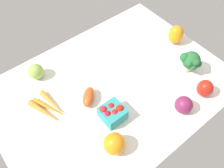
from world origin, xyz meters
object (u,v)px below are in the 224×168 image
object	(u,v)px
broccoli_head	(191,61)
carrot_bunch	(48,108)
berry_basket	(112,113)
roma_tomato	(89,97)
bell_pepper_red	(205,88)
bell_pepper_orange	(176,35)
heirloom_tomato_orange	(114,144)
heirloom_tomato_green	(36,71)
red_onion_center	(184,105)

from	to	relation	value
broccoli_head	carrot_bunch	bearing A→B (deg)	-19.83
berry_basket	carrot_bunch	bearing A→B (deg)	-45.63
berry_basket	roma_tomato	size ratio (longest dim) A/B	0.91
bell_pepper_red	bell_pepper_orange	bearing A→B (deg)	-115.37
heirloom_tomato_orange	bell_pepper_orange	xyz separation A→B (cm)	(-60.46, -25.28, 0.98)
bell_pepper_red	berry_basket	bearing A→B (deg)	-22.32
heirloom_tomato_green	red_onion_center	world-z (taller)	red_onion_center
heirloom_tomato_green	bell_pepper_orange	bearing A→B (deg)	160.24
carrot_bunch	broccoli_head	world-z (taller)	broccoli_head
heirloom_tomato_orange	roma_tomato	bearing A→B (deg)	-101.95
heirloom_tomato_green	heirloom_tomato_orange	world-z (taller)	heirloom_tomato_orange
bell_pepper_red	broccoli_head	bearing A→B (deg)	-109.86
bell_pepper_red	bell_pepper_orange	size ratio (longest dim) A/B	0.78
broccoli_head	bell_pepper_orange	world-z (taller)	broccoli_head
heirloom_tomato_green	roma_tomato	xyz separation A→B (cm)	(-11.17, 25.52, -1.19)
heirloom_tomato_green	berry_basket	size ratio (longest dim) A/B	0.79
heirloom_tomato_green	bell_pepper_orange	size ratio (longest dim) A/B	0.70
roma_tomato	bell_pepper_orange	size ratio (longest dim) A/B	0.97
red_onion_center	roma_tomato	world-z (taller)	red_onion_center
broccoli_head	berry_basket	world-z (taller)	broccoli_head
broccoli_head	bell_pepper_orange	bearing A→B (deg)	-119.11
broccoli_head	roma_tomato	distance (cm)	48.65
heirloom_tomato_orange	red_onion_center	size ratio (longest dim) A/B	1.13
broccoli_head	bell_pepper_orange	distance (cm)	20.04
broccoli_head	roma_tomato	xyz separation A→B (cm)	(45.75, -15.83, -4.83)
heirloom_tomato_green	carrot_bunch	size ratio (longest dim) A/B	0.39
heirloom_tomato_orange	red_onion_center	xyz separation A→B (cm)	(-32.88, 4.63, -0.47)
roma_tomato	red_onion_center	bearing A→B (deg)	-90.15
heirloom_tomato_green	berry_basket	xyz separation A→B (cm)	(-13.87, 38.28, -0.11)
roma_tomato	bell_pepper_orange	bearing A→B (deg)	-43.04
red_onion_center	heirloom_tomato_orange	bearing A→B (deg)	-8.02
carrot_bunch	berry_basket	distance (cm)	27.00
heirloom_tomato_orange	heirloom_tomato_green	bearing A→B (deg)	-82.87
heirloom_tomato_green	broccoli_head	size ratio (longest dim) A/B	0.64
heirloom_tomato_orange	roma_tomato	xyz separation A→B (cm)	(-5.01, -23.69, -1.76)
carrot_bunch	red_onion_center	xyz separation A→B (cm)	(-43.97, 34.81, 2.43)
bell_pepper_red	roma_tomato	size ratio (longest dim) A/B	0.81
broccoli_head	roma_tomato	size ratio (longest dim) A/B	1.14
broccoli_head	bell_pepper_red	bearing A→B (deg)	70.14
heirloom_tomato_orange	carrot_bunch	bearing A→B (deg)	-69.81
heirloom_tomato_green	red_onion_center	size ratio (longest dim) A/B	0.97
heirloom_tomato_orange	bell_pepper_red	distance (cm)	46.43
heirloom_tomato_orange	broccoli_head	size ratio (longest dim) A/B	0.74
heirloom_tomato_green	berry_basket	bearing A→B (deg)	109.92
heirloom_tomato_green	heirloom_tomato_orange	size ratio (longest dim) A/B	0.86
heirloom_tomato_green	bell_pepper_orange	world-z (taller)	bell_pepper_orange
roma_tomato	heirloom_tomato_green	bearing A→B (deg)	68.95
bell_pepper_red	berry_basket	size ratio (longest dim) A/B	0.88
heirloom_tomato_green	red_onion_center	distance (cm)	66.50
bell_pepper_red	berry_basket	xyz separation A→B (cm)	(38.45, -15.79, -0.52)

